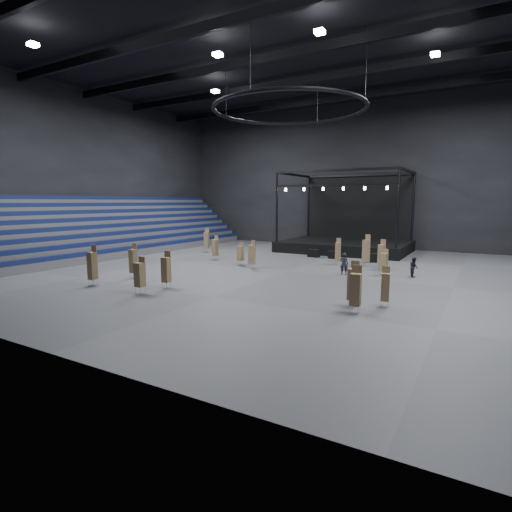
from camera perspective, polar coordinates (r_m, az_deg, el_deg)
The scene contains 30 objects.
floor at distance 33.42m, azimuth 4.51°, elevation -2.19°, with size 50.00×50.00×0.00m, color #49494B.
ceiling at distance 35.11m, azimuth 4.87°, elevation 28.13°, with size 50.00×42.00×0.20m, color black.
wall_back at distance 52.76m, azimuth 14.68°, elevation 11.04°, with size 50.00×0.20×18.00m, color black.
wall_front at distance 16.92m, azimuth -29.26°, elevation 17.79°, with size 50.00×0.20×18.00m, color black.
wall_left at distance 49.25m, azimuth -23.17°, elevation 10.92°, with size 0.20×42.00×18.00m, color black.
bleachers_left at distance 47.69m, azimuth -21.21°, elevation 2.39°, with size 7.20×40.00×6.40m.
stage at distance 48.28m, azimuth 12.87°, elevation 2.45°, with size 14.00×10.00×9.20m.
truss_ring at distance 33.70m, azimuth 4.76°, elevation 20.14°, with size 12.30×12.30×5.15m.
roof_girders at distance 34.84m, azimuth 4.85°, elevation 26.90°, with size 49.00×30.35×0.70m.
floodlights at distance 31.28m, azimuth 1.30°, elevation 28.02°, with size 28.60×16.60×0.25m.
flight_case_left at distance 42.15m, azimuth 8.23°, elevation 0.39°, with size 1.22×0.61×0.81m, color black.
flight_case_mid at distance 41.34m, azimuth 11.10°, elevation 0.15°, with size 1.16×0.58×0.77m, color black.
flight_case_right at distance 39.74m, azimuth 16.30°, elevation -0.26°, with size 1.30×0.65×0.86m, color black.
chair_stack_0 at distance 31.74m, azimuth -17.13°, elevation -0.60°, with size 0.48×0.48×2.64m.
chair_stack_1 at distance 22.48m, azimuth 13.72°, elevation -3.84°, with size 0.57×0.57×2.59m.
chair_stack_2 at distance 45.99m, azimuth -7.06°, elevation 2.30°, with size 0.63×0.63×2.80m.
chair_stack_3 at distance 26.17m, azimuth -16.26°, elevation -2.49°, with size 0.53×0.53×2.35m.
chair_stack_4 at distance 21.28m, azimuth 14.04°, elevation -4.55°, with size 0.57×0.57×2.53m.
chair_stack_5 at distance 27.41m, azimuth -12.71°, elevation -1.82°, with size 0.54×0.54×2.50m.
chair_stack_6 at distance 37.00m, azimuth 15.46°, elevation 0.79°, with size 0.65×0.65×2.87m.
chair_stack_7 at distance 32.97m, azimuth 17.82°, elevation -0.72°, with size 0.58×0.58×2.08m.
chair_stack_8 at distance 34.68m, azimuth -0.59°, elevation 0.30°, with size 0.56×0.56×2.44m.
chair_stack_9 at distance 36.57m, azimuth -2.23°, elevation 0.46°, with size 0.54×0.54×2.08m.
chair_stack_10 at distance 29.80m, azimuth -22.33°, elevation -1.19°, with size 0.51×0.51×2.82m.
chair_stack_11 at distance 23.00m, azimuth 17.98°, elevation -4.16°, with size 0.52×0.52×2.27m.
chair_stack_12 at distance 35.50m, azimuth 17.51°, elevation 0.23°, with size 0.60×0.60×2.61m.
chair_stack_13 at distance 37.19m, azimuth 11.63°, elevation 0.65°, with size 0.47×0.47×2.48m.
chair_stack_14 at distance 40.10m, azimuth -5.84°, elevation 1.26°, with size 0.52×0.52×2.41m.
man_center at distance 32.31m, azimuth 12.47°, elevation -1.11°, with size 0.65×0.43×1.78m, color black.
crew_member at distance 33.07m, azimuth 21.62°, elevation -1.48°, with size 0.75×0.58×1.54m, color black.
Camera 1 is at (14.13, -29.73, 5.79)m, focal length 28.00 mm.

